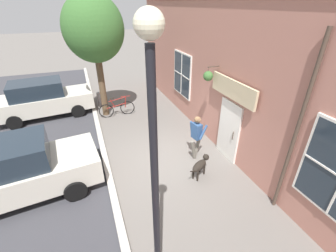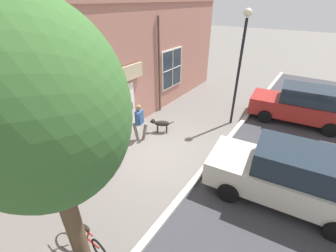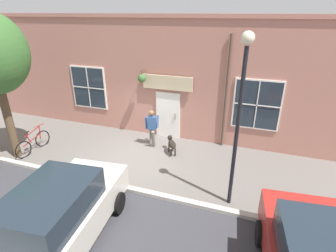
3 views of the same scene
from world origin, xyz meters
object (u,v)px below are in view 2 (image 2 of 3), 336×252
at_px(street_tree_by_curb, 39,115).
at_px(parked_car_far_end, 301,105).
at_px(leaning_bicycle, 85,239).
at_px(dog_on_leash, 161,123).
at_px(street_lamp, 241,55).
at_px(parked_car_mid_block, 288,175).
at_px(pedestrian_walking, 139,119).

relative_size(street_tree_by_curb, parked_car_far_end, 1.21).
bearing_deg(street_tree_by_curb, leaning_bicycle, 146.63).
bearing_deg(parked_car_far_end, dog_on_leash, -137.30).
relative_size(leaning_bicycle, street_lamp, 0.36).
bearing_deg(street_lamp, parked_car_mid_block, -51.42).
xyz_separation_m(pedestrian_walking, leaning_bicycle, (2.05, -4.41, -0.58)).
xyz_separation_m(parked_car_mid_block, parked_car_far_end, (-0.33, 5.59, 0.00)).
distance_m(leaning_bicycle, parked_car_mid_block, 5.58).
height_order(leaning_bicycle, parked_car_far_end, parked_car_far_end).
height_order(leaning_bicycle, parked_car_mid_block, parked_car_mid_block).
relative_size(dog_on_leash, parked_car_mid_block, 0.22).
bearing_deg(leaning_bicycle, pedestrian_walking, 114.99).
bearing_deg(leaning_bicycle, parked_car_far_end, 72.25).
bearing_deg(street_lamp, leaning_bicycle, -94.10).
distance_m(street_tree_by_curb, leaning_bicycle, 3.58).
bearing_deg(parked_car_mid_block, street_tree_by_curb, -122.33).
xyz_separation_m(parked_car_far_end, street_lamp, (-2.60, -1.92, 2.32)).
bearing_deg(parked_car_far_end, parked_car_mid_block, -86.63).
distance_m(pedestrian_walking, street_tree_by_curb, 6.17).
bearing_deg(pedestrian_walking, street_tree_by_curb, -61.40).
distance_m(dog_on_leash, leaning_bicycle, 5.66).
xyz_separation_m(dog_on_leash, street_tree_by_curb, (2.26, -5.75, 3.47)).
distance_m(parked_car_far_end, street_lamp, 3.98).
relative_size(leaning_bicycle, parked_car_mid_block, 0.39).
xyz_separation_m(leaning_bicycle, parked_car_mid_block, (3.50, 4.31, 0.50)).
relative_size(dog_on_leash, street_tree_by_curb, 0.18).
relative_size(parked_car_mid_block, parked_car_far_end, 1.00).
bearing_deg(street_tree_by_curb, parked_car_far_end, 75.64).
bearing_deg(leaning_bicycle, street_lamp, 85.90).
height_order(pedestrian_walking, street_lamp, street_lamp).
bearing_deg(street_lamp, parked_car_far_end, 36.47).
bearing_deg(pedestrian_walking, parked_car_mid_block, -0.94).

